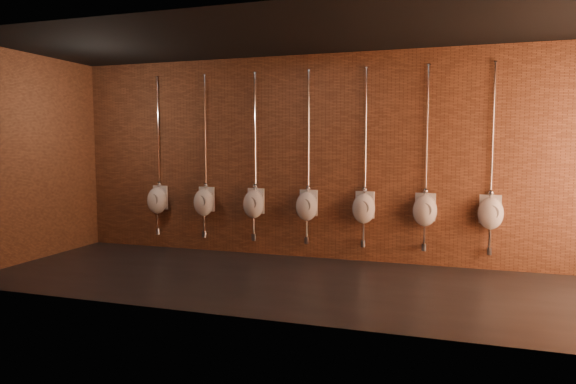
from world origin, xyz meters
name	(u,v)px	position (x,y,z in m)	size (l,w,h in m)	color
ground	(293,282)	(0.00, 0.00, 0.00)	(8.50, 8.50, 0.00)	black
room_shell	(293,128)	(0.00, 0.00, 2.01)	(8.54, 3.04, 3.22)	black
urinal_0	(157,199)	(-2.89, 1.38, 0.86)	(0.39, 0.35, 2.71)	white
urinal_1	(204,201)	(-2.00, 1.38, 0.86)	(0.39, 0.35, 2.71)	white
urinal_2	(254,203)	(-1.10, 1.38, 0.86)	(0.39, 0.35, 2.71)	white
urinal_3	(307,205)	(-0.20, 1.38, 0.86)	(0.39, 0.35, 2.71)	white
urinal_4	(364,207)	(0.70, 1.38, 0.86)	(0.39, 0.35, 2.71)	white
urinal_5	(425,209)	(1.59, 1.38, 0.86)	(0.39, 0.35, 2.71)	white
urinal_6	(491,212)	(2.49, 1.38, 0.86)	(0.39, 0.35, 2.71)	white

